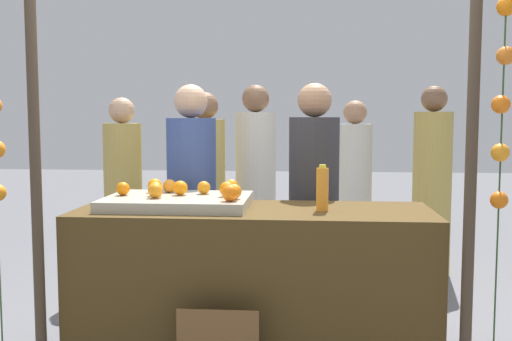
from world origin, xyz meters
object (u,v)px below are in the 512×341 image
object	(u,v)px
stall_counter	(254,288)
orange_1	(156,189)
juice_bottle	(322,189)
orange_0	(123,189)
vendor_right	(314,217)
vendor_left	(192,216)

from	to	relation	value
stall_counter	orange_1	distance (m)	0.79
orange_1	juice_bottle	distance (m)	0.94
stall_counter	orange_1	size ratio (longest dim) A/B	23.91
stall_counter	orange_0	world-z (taller)	orange_0
stall_counter	vendor_right	distance (m)	0.76
stall_counter	juice_bottle	xyz separation A→B (m)	(0.38, -0.04, 0.57)
orange_1	vendor_right	size ratio (longest dim) A/B	0.05
orange_0	vendor_right	distance (m)	1.25
orange_1	vendor_right	world-z (taller)	vendor_right
vendor_right	juice_bottle	bearing A→B (deg)	-86.58
juice_bottle	vendor_right	distance (m)	0.70
orange_1	orange_0	bearing A→B (deg)	176.04
juice_bottle	vendor_right	bearing A→B (deg)	93.42
orange_1	vendor_left	bearing A→B (deg)	80.00
stall_counter	vendor_right	world-z (taller)	vendor_right
orange_0	orange_1	distance (m)	0.19
stall_counter	orange_1	world-z (taller)	orange_1
orange_0	vendor_left	world-z (taller)	vendor_left
juice_bottle	vendor_right	size ratio (longest dim) A/B	0.16
orange_0	vendor_right	world-z (taller)	vendor_right
orange_0	juice_bottle	bearing A→B (deg)	-4.50
orange_0	orange_1	xyz separation A→B (m)	(0.19, -0.01, 0.00)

